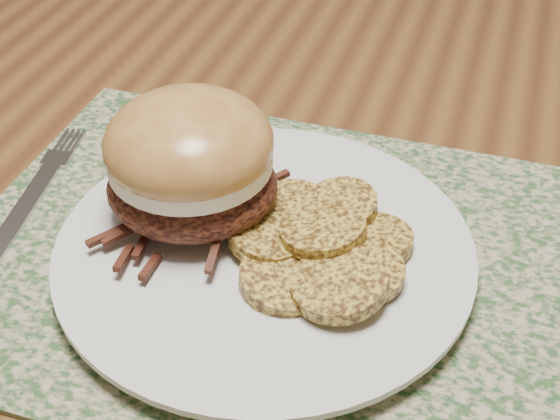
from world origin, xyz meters
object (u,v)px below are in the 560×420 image
object	(u,v)px
dinner_plate	(265,253)
fork	(35,193)
dining_table	(146,129)
pork_sandwich	(190,161)

from	to	relation	value
dinner_plate	fork	xyz separation A→B (m)	(-0.19, 0.02, -0.01)
dinner_plate	dining_table	bearing A→B (deg)	131.45
dinner_plate	fork	distance (m)	0.19
dining_table	dinner_plate	world-z (taller)	dinner_plate
pork_sandwich	fork	world-z (taller)	pork_sandwich
dining_table	fork	distance (m)	0.24
dinner_plate	pork_sandwich	size ratio (longest dim) A/B	1.98
dining_table	fork	bearing A→B (deg)	-83.81
dining_table	dinner_plate	bearing A→B (deg)	-48.55
pork_sandwich	fork	xyz separation A→B (m)	(-0.13, -0.00, -0.06)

